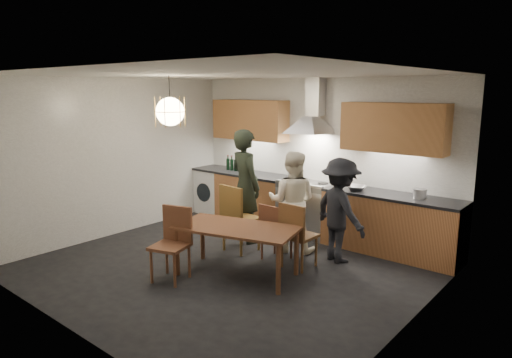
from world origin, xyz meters
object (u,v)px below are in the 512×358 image
Objects in this scene: chair_front at (173,238)px; person_right at (340,210)px; wine_bottles at (240,164)px; person_left at (246,186)px; mixing_bowl at (356,188)px; dining_table at (237,232)px; stock_pot at (420,194)px; person_mid at (292,202)px; chair_back_left at (237,214)px.

chair_front is 0.63× the size of person_right.
person_right is 2.25× the size of wine_bottles.
person_right is at bearing -155.17° from person_left.
person_left is (-0.27, 1.72, 0.36)m from chair_front.
chair_front is at bearing -115.47° from mixing_bowl.
stock_pot is at bearing 36.99° from dining_table.
wine_bottles is at bearing -179.86° from stock_pot.
wine_bottles is at bearing -49.40° from person_mid.
person_mid is 1.99m from wine_bottles.
chair_back_left is at bearing 135.20° from person_left.
chair_front is 2.33m from person_right.
mixing_bowl is at bearing 56.16° from dining_table.
dining_table is 2.61× the size of wine_bottles.
mixing_bowl is at bearing 47.77° from chair_front.
chair_back_left is 5.60× the size of stock_pot.
stock_pot is at bearing 5.57° from mixing_bowl.
wine_bottles reaches higher than dining_table.
chair_front is 0.52× the size of person_left.
person_left is 0.85m from person_mid.
wine_bottles is at bearing 6.66° from person_right.
chair_back_left reaches higher than dining_table.
dining_table is 0.81m from chair_front.
chair_back_left is at bearing 20.12° from person_mid.
mixing_bowl is at bearing -57.61° from person_right.
mixing_bowl is (0.66, 1.98, 0.35)m from dining_table.
person_left is (-0.83, 1.14, 0.32)m from dining_table.
person_right reaches higher than chair_back_left.
chair_front is 0.62× the size of person_mid.
mixing_bowl is 0.94m from stock_pot.
wine_bottles reaches higher than stock_pot.
person_mid is 5.01× the size of mixing_bowl.
chair_front reaches higher than dining_table.
mixing_bowl is 0.46× the size of wine_bottles.
person_right is (1.36, 0.66, 0.15)m from chair_back_left.
stock_pot is (2.16, 2.66, 0.43)m from chair_front.
person_left is at bearing -150.45° from mixing_bowl.
chair_back_left is 1.24m from chair_front.
dining_table is at bearing 144.78° from person_left.
chair_back_left is 1.56× the size of wine_bottles.
mixing_bowl is (1.25, 1.33, 0.35)m from chair_back_left.
stock_pot is 3.39m from wine_bottles.
chair_back_left is at bearing 48.87° from person_right.
wine_bottles is at bearing 98.02° from chair_front.
person_left is 1.62m from person_right.
chair_back_left is 0.69× the size of person_right.
person_left is at bearing -44.29° from wine_bottles.
dining_table is 1.13× the size of person_mid.
person_left is 2.61m from stock_pot.
person_left is 5.95× the size of mixing_bowl.
mixing_bowl is 2.45m from wine_bottles.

